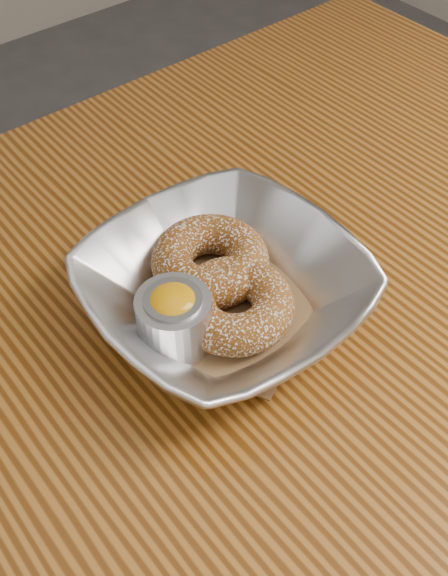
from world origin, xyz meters
TOP-DOWN VIEW (x-y plane):
  - table at (0.00, 0.00)m, footprint 1.20×0.80m
  - serving_bowl at (0.06, 0.04)m, footprint 0.23×0.23m
  - parchment at (0.06, 0.04)m, footprint 0.19×0.19m
  - donut_back at (0.07, 0.07)m, footprint 0.11×0.11m
  - donut_front at (0.06, 0.02)m, footprint 0.11×0.11m
  - ramekin at (0.01, 0.03)m, footprint 0.06×0.06m

SIDE VIEW (x-z plane):
  - table at x=0.00m, z-range 0.28..1.03m
  - parchment at x=0.06m, z-range 0.76..0.76m
  - donut_front at x=0.06m, z-range 0.76..0.79m
  - serving_bowl at x=0.06m, z-range 0.75..0.81m
  - donut_back at x=0.07m, z-range 0.76..0.80m
  - ramekin at x=0.01m, z-range 0.76..0.82m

